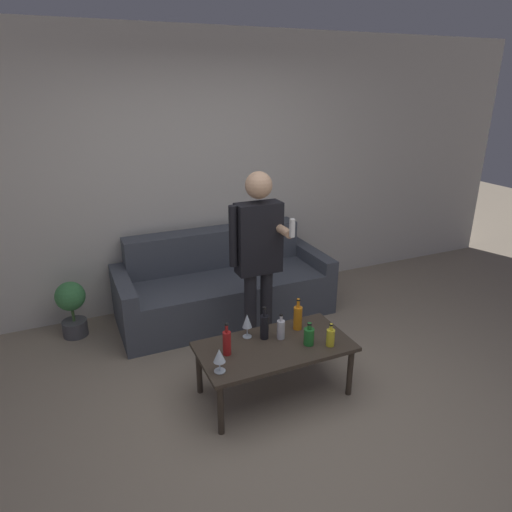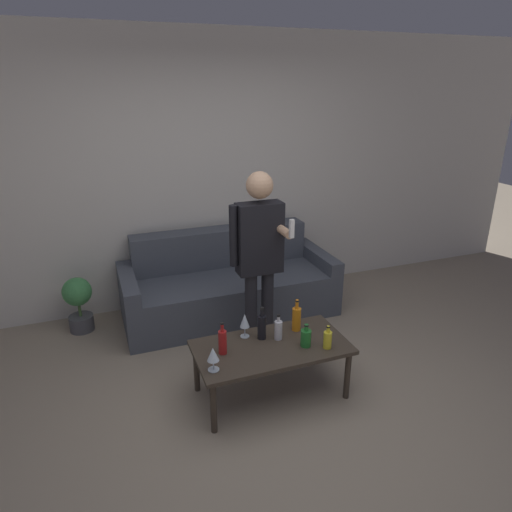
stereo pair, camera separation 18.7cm
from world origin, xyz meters
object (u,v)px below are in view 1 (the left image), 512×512
Objects in this scene: bottle_orange at (265,326)px; person_standing_front at (258,251)px; coffee_table at (275,350)px; couch at (223,286)px.

bottle_orange is 0.16× the size of person_standing_front.
person_standing_front reaches higher than coffee_table.
couch is 1.38m from coffee_table.
person_standing_front is (0.01, -0.83, 0.65)m from couch.
couch is 1.31× the size of person_standing_front.
person_standing_front is (0.14, 0.43, 0.43)m from bottle_orange.
couch reaches higher than coffee_table.
coffee_table is 0.71× the size of person_standing_front.
couch is 8.10× the size of bottle_orange.
bottle_orange is (-0.13, -1.26, 0.23)m from couch.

